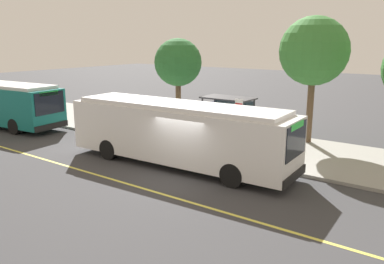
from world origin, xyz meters
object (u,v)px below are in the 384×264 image
(transit_bus_main, at_px, (178,132))
(pedestrian_commuter, at_px, (220,131))
(waiting_bench, at_px, (227,131))
(route_sign_post, at_px, (239,119))

(transit_bus_main, bearing_deg, pedestrian_commuter, 82.93)
(waiting_bench, distance_m, pedestrian_commuter, 2.12)
(waiting_bench, relative_size, pedestrian_commuter, 0.95)
(transit_bus_main, distance_m, waiting_bench, 5.14)
(route_sign_post, height_order, pedestrian_commuter, route_sign_post)
(waiting_bench, distance_m, route_sign_post, 3.20)
(transit_bus_main, height_order, waiting_bench, transit_bus_main)
(transit_bus_main, relative_size, route_sign_post, 4.06)
(transit_bus_main, bearing_deg, waiting_bench, 94.15)
(waiting_bench, bearing_deg, route_sign_post, -48.02)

